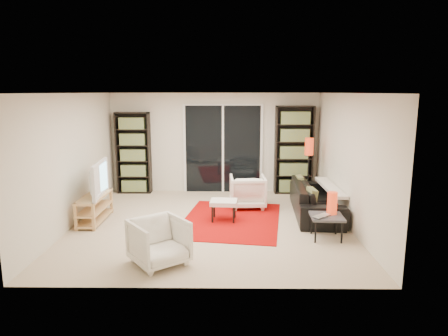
# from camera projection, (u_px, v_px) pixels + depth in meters

# --- Properties ---
(floor) EXTENTS (5.00, 5.00, 0.00)m
(floor) POSITION_uv_depth(u_px,v_px,m) (210.00, 223.00, 7.46)
(floor) COLOR beige
(floor) RESTS_ON ground
(wall_back) EXTENTS (5.00, 0.02, 2.40)m
(wall_back) POSITION_uv_depth(u_px,v_px,m) (215.00, 143.00, 9.69)
(wall_back) COLOR beige
(wall_back) RESTS_ON ground
(wall_front) EXTENTS (5.00, 0.02, 2.40)m
(wall_front) POSITION_uv_depth(u_px,v_px,m) (201.00, 196.00, 4.78)
(wall_front) COLOR beige
(wall_front) RESTS_ON ground
(wall_left) EXTENTS (0.02, 5.00, 2.40)m
(wall_left) POSITION_uv_depth(u_px,v_px,m) (73.00, 160.00, 7.26)
(wall_left) COLOR beige
(wall_left) RESTS_ON ground
(wall_right) EXTENTS (0.02, 5.00, 2.40)m
(wall_right) POSITION_uv_depth(u_px,v_px,m) (348.00, 161.00, 7.20)
(wall_right) COLOR beige
(wall_right) RESTS_ON ground
(ceiling) EXTENTS (5.00, 5.00, 0.02)m
(ceiling) POSITION_uv_depth(u_px,v_px,m) (210.00, 93.00, 7.01)
(ceiling) COLOR white
(ceiling) RESTS_ON wall_back
(sliding_door) EXTENTS (1.92, 0.08, 2.16)m
(sliding_door) POSITION_uv_depth(u_px,v_px,m) (223.00, 149.00, 9.68)
(sliding_door) COLOR white
(sliding_door) RESTS_ON ground
(bookshelf_left) EXTENTS (0.80, 0.30, 1.95)m
(bookshelf_left) POSITION_uv_depth(u_px,v_px,m) (134.00, 153.00, 9.59)
(bookshelf_left) COLOR black
(bookshelf_left) RESTS_ON ground
(bookshelf_right) EXTENTS (0.90, 0.30, 2.10)m
(bookshelf_right) POSITION_uv_depth(u_px,v_px,m) (294.00, 150.00, 9.53)
(bookshelf_right) COLOR black
(bookshelf_right) RESTS_ON ground
(tv_stand) EXTENTS (0.37, 1.17, 0.50)m
(tv_stand) POSITION_uv_depth(u_px,v_px,m) (95.00, 208.00, 7.55)
(tv_stand) COLOR tan
(tv_stand) RESTS_ON floor
(tv) EXTENTS (0.25, 1.13, 0.65)m
(tv) POSITION_uv_depth(u_px,v_px,m) (94.00, 179.00, 7.44)
(tv) COLOR black
(tv) RESTS_ON tv_stand
(rug) EXTENTS (2.14, 2.67, 0.01)m
(rug) POSITION_uv_depth(u_px,v_px,m) (231.00, 220.00, 7.65)
(rug) COLOR #AB0705
(rug) RESTS_ON floor
(sofa) EXTENTS (0.99, 2.22, 0.63)m
(sofa) POSITION_uv_depth(u_px,v_px,m) (316.00, 199.00, 7.96)
(sofa) COLOR black
(sofa) RESTS_ON floor
(armchair_back) EXTENTS (0.76, 0.78, 0.68)m
(armchair_back) POSITION_uv_depth(u_px,v_px,m) (248.00, 191.00, 8.46)
(armchair_back) COLOR silver
(armchair_back) RESTS_ON floor
(armchair_front) EXTENTS (1.00, 1.01, 0.66)m
(armchair_front) POSITION_uv_depth(u_px,v_px,m) (159.00, 242.00, 5.65)
(armchair_front) COLOR silver
(armchair_front) RESTS_ON floor
(ottoman) EXTENTS (0.53, 0.45, 0.40)m
(ottoman) POSITION_uv_depth(u_px,v_px,m) (224.00, 203.00, 7.56)
(ottoman) COLOR silver
(ottoman) RESTS_ON floor
(side_table) EXTENTS (0.55, 0.55, 0.40)m
(side_table) POSITION_uv_depth(u_px,v_px,m) (327.00, 218.00, 6.64)
(side_table) COLOR #3F3F43
(side_table) RESTS_ON floor
(laptop) EXTENTS (0.41, 0.40, 0.03)m
(laptop) POSITION_uv_depth(u_px,v_px,m) (324.00, 217.00, 6.51)
(laptop) COLOR silver
(laptop) RESTS_ON side_table
(table_lamp) EXTENTS (0.17, 0.17, 0.37)m
(table_lamp) POSITION_uv_depth(u_px,v_px,m) (332.00, 203.00, 6.69)
(table_lamp) COLOR red
(table_lamp) RESTS_ON side_table
(floor_lamp) EXTENTS (0.21, 0.21, 1.41)m
(floor_lamp) POSITION_uv_depth(u_px,v_px,m) (309.00, 153.00, 8.90)
(floor_lamp) COLOR black
(floor_lamp) RESTS_ON floor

